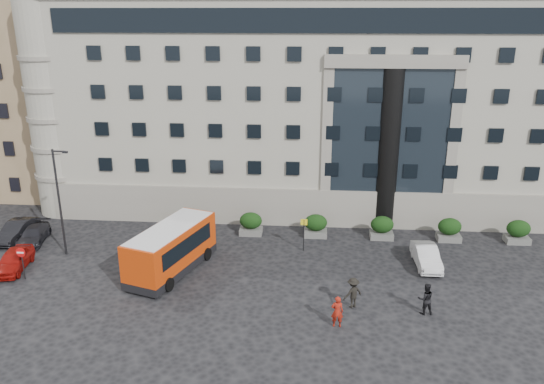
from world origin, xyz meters
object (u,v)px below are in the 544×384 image
Objects in this scene: hedge_c at (316,225)px; pedestrian_c at (353,293)px; hedge_a at (187,221)px; parked_car_b at (17,231)px; hedge_b at (251,223)px; pedestrian_a at (337,312)px; parked_car_a at (14,260)px; pedestrian_b at (426,299)px; hedge_d at (382,227)px; hedge_e at (449,229)px; no_entry_sign at (21,257)px; white_taxi at (426,256)px; street_lamp at (60,199)px; parked_car_d at (61,200)px; minibus at (171,247)px; parked_car_c at (34,235)px; hedge_f at (518,231)px; bus_stop_sign at (304,229)px; red_truck at (75,175)px.

pedestrian_c reaches higher than hedge_c.
hedge_a reaches higher than parked_car_b.
hedge_b is 0.97× the size of pedestrian_a.
pedestrian_b reaches higher than parked_car_a.
hedge_a is 16.52m from pedestrian_c.
hedge_e is at bearing 0.00° from hedge_d.
white_taxi is at bearing 8.90° from no_entry_sign.
street_lamp is 25.79m from pedestrian_b.
parked_car_d is (-4.00, 13.91, -1.01)m from no_entry_sign.
pedestrian_b is at bearing -43.37° from hedge_b.
no_entry_sign is 1.18× the size of pedestrian_b.
minibus is 12.60m from pedestrian_a.
street_lamp reaches higher than parked_car_d.
hedge_d is 0.43× the size of white_taxi.
minibus reaches higher than pedestrian_a.
parked_car_b is 26.71m from pedestrian_a.
pedestrian_b is (1.26, -11.02, 0.05)m from hedge_d.
parked_car_a is at bearing -87.55° from parked_car_c.
hedge_a and hedge_c have the same top height.
parked_car_b is at bearing -169.34° from hedge_a.
no_entry_sign reaches higher than hedge_e.
hedge_d is 0.43× the size of parked_car_c.
parked_car_a is (-1.44, 1.35, -0.93)m from no_entry_sign.
no_entry_sign is (-35.00, -8.84, 0.72)m from hedge_f.
hedge_e is 0.23× the size of street_lamp.
white_taxi is at bearing -2.49° from parked_car_a.
parked_car_b reaches higher than parked_car_a.
parked_car_a is at bearing -168.38° from hedge_f.
no_entry_sign is at bearing -104.72° from street_lamp.
pedestrian_c is (3.14, -7.83, -0.76)m from bus_stop_sign.
hedge_c is 0.73× the size of bus_stop_sign.
hedge_a is 15.60m from hedge_d.
hedge_a is at bearing 27.38° from parked_car_a.
hedge_a is 1.00× the size of hedge_e.
pedestrian_c is (2.24, -10.63, 0.04)m from hedge_c.
minibus is (9.55, 2.01, 0.13)m from no_entry_sign.
pedestrian_b reaches higher than hedge_a.
hedge_b is 0.43× the size of white_taxi.
hedge_f is 19.25m from pedestrian_a.
hedge_f is at bearing -14.34° from red_truck.
hedge_a is 10.40m from hedge_c.
white_taxi is (-7.84, -4.59, -0.22)m from hedge_f.
pedestrian_b reaches higher than parked_car_c.
parked_car_a is 2.15× the size of pedestrian_b.
street_lamp is 4.11× the size of pedestrian_c.
parked_car_c is 0.99× the size of white_taxi.
hedge_f is 0.73× the size of bus_stop_sign.
red_truck is (-34.31, 9.50, 0.71)m from hedge_e.
hedge_e is 33.89m from parked_car_b.
parked_car_a is 4.70m from parked_car_c.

